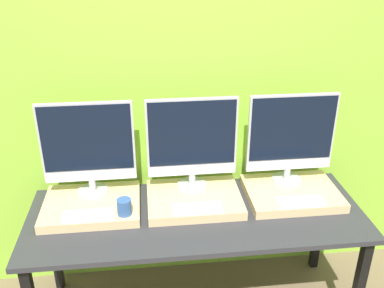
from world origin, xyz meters
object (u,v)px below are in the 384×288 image
monitor_right (291,136)px  keyboard_right (300,201)px  keyboard_center (197,208)px  monitor_center (192,141)px  monitor_left (88,146)px  mug (124,207)px  keyboard_left (89,215)px

monitor_right → keyboard_right: bearing=-90.0°
keyboard_center → monitor_right: bearing=23.2°
monitor_center → monitor_left: bearing=180.0°
monitor_center → mug: bearing=-147.6°
monitor_center → keyboard_center: size_ratio=2.02×
keyboard_left → monitor_right: monitor_right is taller
keyboard_left → keyboard_right: size_ratio=1.00×
keyboard_right → monitor_left: bearing=167.9°
keyboard_left → monitor_left: bearing=90.0°
keyboard_center → keyboard_right: same height
monitor_center → keyboard_right: monitor_center is taller
keyboard_left → monitor_center: bearing=23.2°
keyboard_left → mug: bearing=0.0°
monitor_left → keyboard_right: monitor_left is taller
monitor_right → keyboard_center: bearing=-156.8°
keyboard_right → monitor_center: bearing=156.8°
keyboard_center → monitor_right: (0.59, 0.25, 0.29)m
monitor_left → keyboard_center: size_ratio=2.02×
monitor_left → monitor_center: bearing=0.0°
monitor_center → monitor_right: (0.59, 0.00, 0.00)m
monitor_left → keyboard_right: 1.24m
monitor_left → monitor_center: size_ratio=1.00×
mug → keyboard_center: bearing=0.0°
monitor_left → monitor_right: bearing=0.0°
monitor_left → keyboard_right: bearing=-12.1°
keyboard_left → keyboard_center: (0.59, 0.00, 0.00)m
mug → keyboard_right: mug is taller
mug → keyboard_right: size_ratio=0.33×
monitor_left → keyboard_center: (0.59, -0.25, -0.29)m
keyboard_left → monitor_center: (0.59, 0.25, 0.29)m
keyboard_center → monitor_left: bearing=156.8°
monitor_left → monitor_right: (1.18, 0.00, 0.00)m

